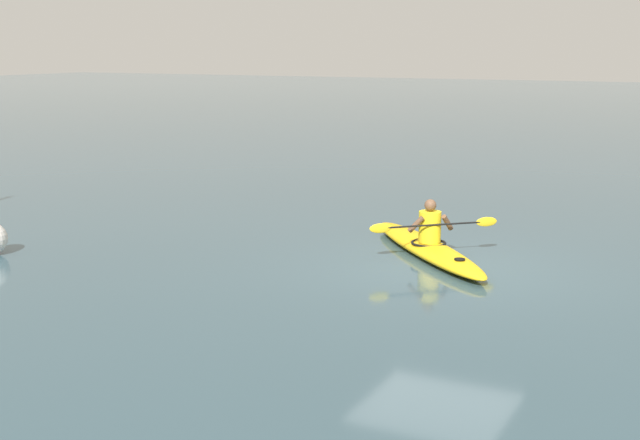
{
  "coord_description": "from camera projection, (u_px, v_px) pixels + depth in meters",
  "views": [
    {
      "loc": [
        -4.47,
        13.32,
        3.65
      ],
      "look_at": [
        0.91,
        2.67,
        1.22
      ],
      "focal_mm": 48.2,
      "sensor_mm": 36.0,
      "label": 1
    }
  ],
  "objects": [
    {
      "name": "ground_plane",
      "position": [
        440.0,
        268.0,
        14.36
      ],
      "size": [
        160.0,
        160.0,
        0.0
      ],
      "primitive_type": "plane",
      "color": "#334C56"
    },
    {
      "name": "kayak",
      "position": [
        427.0,
        248.0,
        15.22
      ],
      "size": [
        3.55,
        3.76,
        0.25
      ],
      "color": "#EAB214",
      "rests_on": "ground"
    },
    {
      "name": "kayaker",
      "position": [
        430.0,
        225.0,
        15.02
      ],
      "size": [
        1.78,
        1.65,
        0.77
      ],
      "color": "yellow",
      "rests_on": "kayak"
    }
  ]
}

